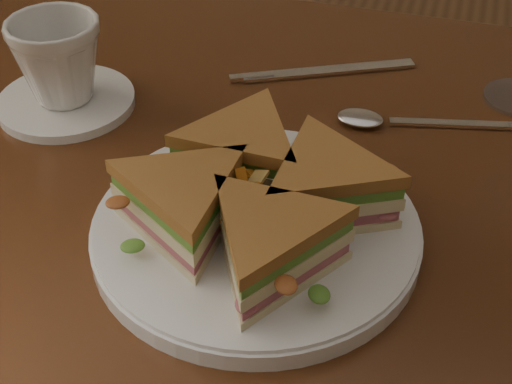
# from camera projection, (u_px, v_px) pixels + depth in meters

# --- Properties ---
(table) EXTENTS (1.20, 0.80, 0.75)m
(table) POSITION_uv_depth(u_px,v_px,m) (321.00, 275.00, 0.70)
(table) COLOR #34190B
(table) RESTS_ON ground
(plate) EXTENTS (0.27, 0.27, 0.02)m
(plate) POSITION_uv_depth(u_px,v_px,m) (256.00, 231.00, 0.60)
(plate) COLOR white
(plate) RESTS_ON table
(sandwich_wedges) EXTENTS (0.28, 0.28, 0.06)m
(sandwich_wedges) POSITION_uv_depth(u_px,v_px,m) (256.00, 197.00, 0.57)
(sandwich_wedges) COLOR beige
(sandwich_wedges) RESTS_ON plate
(crisps_mound) EXTENTS (0.09, 0.09, 0.05)m
(crisps_mound) POSITION_uv_depth(u_px,v_px,m) (256.00, 201.00, 0.58)
(crisps_mound) COLOR orange
(crisps_mound) RESTS_ON plate
(spoon) EXTENTS (0.18, 0.06, 0.01)m
(spoon) POSITION_uv_depth(u_px,v_px,m) (383.00, 120.00, 0.73)
(spoon) COLOR silver
(spoon) RESTS_ON table
(knife) EXTENTS (0.20, 0.11, 0.00)m
(knife) POSITION_uv_depth(u_px,v_px,m) (317.00, 72.00, 0.81)
(knife) COLOR silver
(knife) RESTS_ON table
(saucer) EXTENTS (0.14, 0.14, 0.01)m
(saucer) POSITION_uv_depth(u_px,v_px,m) (67.00, 102.00, 0.76)
(saucer) COLOR white
(saucer) RESTS_ON table
(coffee_cup) EXTENTS (0.10, 0.10, 0.09)m
(coffee_cup) POSITION_uv_depth(u_px,v_px,m) (58.00, 61.00, 0.73)
(coffee_cup) COLOR white
(coffee_cup) RESTS_ON saucer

